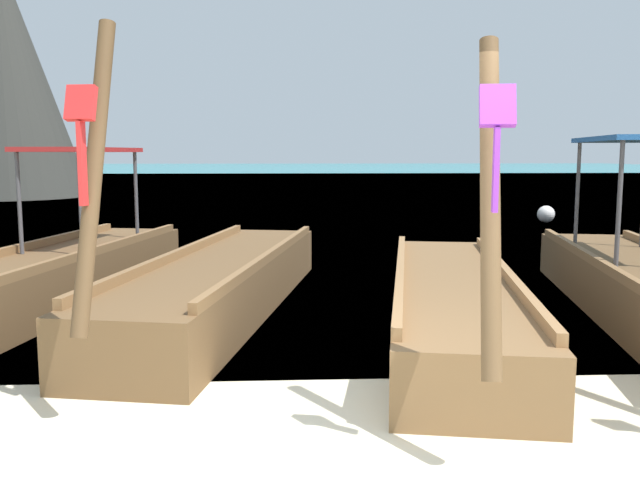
# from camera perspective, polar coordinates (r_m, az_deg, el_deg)

# --- Properties ---
(ground) EXTENTS (120.00, 120.00, 0.00)m
(ground) POSITION_cam_1_polar(r_m,az_deg,el_deg) (4.19, 2.67, -19.07)
(ground) COLOR beige
(sea_water) EXTENTS (120.00, 120.00, 0.00)m
(sea_water) POSITION_cam_1_polar(r_m,az_deg,el_deg) (65.40, -2.59, 5.72)
(sea_water) COLOR teal
(sea_water) RESTS_ON ground
(longtail_boat_pink_ribbon) EXTENTS (2.14, 6.16, 2.74)m
(longtail_boat_pink_ribbon) POSITION_cam_1_polar(r_m,az_deg,el_deg) (9.04, -21.26, -2.62)
(longtail_boat_pink_ribbon) COLOR brown
(longtail_boat_pink_ribbon) RESTS_ON ground
(longtail_boat_red_ribbon) EXTENTS (2.31, 6.56, 2.83)m
(longtail_boat_red_ribbon) POSITION_cam_1_polar(r_m,az_deg,el_deg) (8.08, -8.21, -3.67)
(longtail_boat_red_ribbon) COLOR brown
(longtail_boat_red_ribbon) RESTS_ON ground
(longtail_boat_violet_ribbon) EXTENTS (2.18, 6.28, 2.60)m
(longtail_boat_violet_ribbon) POSITION_cam_1_polar(r_m,az_deg,el_deg) (7.33, 11.14, -5.11)
(longtail_boat_violet_ribbon) COLOR brown
(longtail_boat_violet_ribbon) RESTS_ON ground
(karst_rock) EXTENTS (6.89, 6.89, 10.45)m
(karst_rock) POSITION_cam_1_polar(r_m,az_deg,el_deg) (32.62, -25.51, 12.32)
(karst_rock) COLOR #383833
(karst_rock) RESTS_ON ground
(mooring_buoy_near) EXTENTS (0.46, 0.46, 0.46)m
(mooring_buoy_near) POSITION_cam_1_polar(r_m,az_deg,el_deg) (19.17, 18.62, 2.09)
(mooring_buoy_near) COLOR white
(mooring_buoy_near) RESTS_ON sea_water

